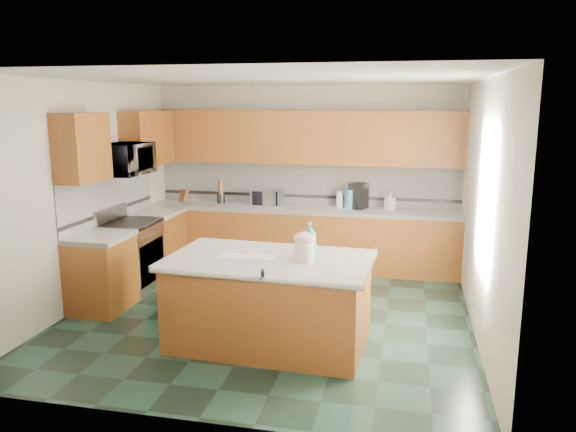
% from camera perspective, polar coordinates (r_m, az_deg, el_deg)
% --- Properties ---
extents(floor, '(4.60, 4.60, 0.00)m').
position_cam_1_polar(floor, '(6.69, -1.92, -9.98)').
color(floor, black).
rests_on(floor, ground).
extents(ceiling, '(4.60, 4.60, 0.00)m').
position_cam_1_polar(ceiling, '(6.23, -2.10, 13.81)').
color(ceiling, white).
rests_on(ceiling, ground).
extents(wall_back, '(4.60, 0.04, 2.70)m').
position_cam_1_polar(wall_back, '(8.56, 1.83, 4.12)').
color(wall_back, beige).
rests_on(wall_back, ground).
extents(wall_front, '(4.60, 0.04, 2.70)m').
position_cam_1_polar(wall_front, '(4.16, -9.92, -3.96)').
color(wall_front, beige).
rests_on(wall_front, ground).
extents(wall_left, '(0.04, 4.60, 2.70)m').
position_cam_1_polar(wall_left, '(7.24, -20.10, 2.07)').
color(wall_left, beige).
rests_on(wall_left, ground).
extents(wall_right, '(0.04, 4.60, 2.70)m').
position_cam_1_polar(wall_right, '(6.18, 19.34, 0.61)').
color(wall_right, beige).
rests_on(wall_right, ground).
extents(back_base_cab, '(4.60, 0.60, 0.86)m').
position_cam_1_polar(back_base_cab, '(8.42, 1.40, -2.38)').
color(back_base_cab, '#4A290C').
rests_on(back_base_cab, ground).
extents(back_countertop, '(4.60, 0.64, 0.06)m').
position_cam_1_polar(back_countertop, '(8.32, 1.41, 0.70)').
color(back_countertop, white).
rests_on(back_countertop, back_base_cab).
extents(back_upper_cab, '(4.60, 0.33, 0.78)m').
position_cam_1_polar(back_upper_cab, '(8.32, 1.62, 7.99)').
color(back_upper_cab, '#4A290C').
rests_on(back_upper_cab, wall_back).
extents(back_backsplash, '(4.60, 0.02, 0.63)m').
position_cam_1_polar(back_backsplash, '(8.54, 1.79, 3.33)').
color(back_backsplash, silver).
rests_on(back_backsplash, back_countertop).
extents(back_accent_band, '(4.60, 0.01, 0.05)m').
position_cam_1_polar(back_accent_band, '(8.57, 1.77, 2.03)').
color(back_accent_band, black).
rests_on(back_accent_band, back_countertop).
extents(left_base_cab_rear, '(0.60, 0.82, 0.86)m').
position_cam_1_polar(left_base_cab_rear, '(8.38, -13.13, -2.75)').
color(left_base_cab_rear, '#4A290C').
rests_on(left_base_cab_rear, ground).
extents(left_counter_rear, '(0.64, 0.82, 0.06)m').
position_cam_1_polar(left_counter_rear, '(8.28, -13.27, 0.34)').
color(left_counter_rear, white).
rests_on(left_counter_rear, left_base_cab_rear).
extents(left_base_cab_front, '(0.60, 0.72, 0.86)m').
position_cam_1_polar(left_base_cab_front, '(7.08, -18.42, -5.67)').
color(left_base_cab_front, '#4A290C').
rests_on(left_base_cab_front, ground).
extents(left_counter_front, '(0.64, 0.72, 0.06)m').
position_cam_1_polar(left_counter_front, '(6.96, -18.66, -2.05)').
color(left_counter_front, white).
rests_on(left_counter_front, left_base_cab_front).
extents(left_backsplash, '(0.02, 2.30, 0.63)m').
position_cam_1_polar(left_backsplash, '(7.71, -17.68, 1.90)').
color(left_backsplash, silver).
rests_on(left_backsplash, wall_left).
extents(left_accent_band, '(0.01, 2.30, 0.05)m').
position_cam_1_polar(left_accent_band, '(7.74, -17.55, 0.47)').
color(left_accent_band, black).
rests_on(left_accent_band, wall_left).
extents(left_upper_cab_rear, '(0.33, 1.09, 0.78)m').
position_cam_1_polar(left_upper_cab_rear, '(8.33, -14.05, 7.66)').
color(left_upper_cab_rear, '#4A290C').
rests_on(left_upper_cab_rear, wall_left).
extents(left_upper_cab_front, '(0.33, 0.72, 0.78)m').
position_cam_1_polar(left_upper_cab_front, '(6.88, -20.20, 6.56)').
color(left_upper_cab_front, '#4A290C').
rests_on(left_upper_cab_front, wall_left).
extents(range_body, '(0.60, 0.76, 0.88)m').
position_cam_1_polar(range_body, '(7.69, -15.64, -4.07)').
color(range_body, '#B7B7BC').
rests_on(range_body, ground).
extents(range_oven_door, '(0.02, 0.68, 0.55)m').
position_cam_1_polar(range_oven_door, '(7.57, -13.68, -4.53)').
color(range_oven_door, black).
rests_on(range_oven_door, range_body).
extents(range_cooktop, '(0.62, 0.78, 0.04)m').
position_cam_1_polar(range_cooktop, '(7.59, -15.83, -0.72)').
color(range_cooktop, black).
rests_on(range_cooktop, range_body).
extents(range_handle, '(0.02, 0.66, 0.02)m').
position_cam_1_polar(range_handle, '(7.47, -13.61, -1.74)').
color(range_handle, '#B7B7BC').
rests_on(range_handle, range_body).
extents(range_backguard, '(0.06, 0.76, 0.18)m').
position_cam_1_polar(range_backguard, '(7.69, -17.59, 0.25)').
color(range_backguard, '#B7B7BC').
rests_on(range_backguard, range_body).
extents(microwave, '(0.50, 0.73, 0.41)m').
position_cam_1_polar(microwave, '(7.46, -16.17, 5.54)').
color(microwave, '#B7B7BC').
rests_on(microwave, wall_left).
extents(island_base, '(1.98, 1.20, 0.86)m').
position_cam_1_polar(island_base, '(5.79, -1.90, -8.91)').
color(island_base, '#4A290C').
rests_on(island_base, ground).
extents(island_top, '(2.09, 1.31, 0.06)m').
position_cam_1_polar(island_top, '(5.64, -1.93, -4.53)').
color(island_top, white).
rests_on(island_top, island_base).
extents(island_bullnose, '(2.03, 0.17, 0.06)m').
position_cam_1_polar(island_bullnose, '(5.09, -3.60, -6.35)').
color(island_bullnose, white).
rests_on(island_bullnose, island_base).
extents(treat_jar, '(0.20, 0.20, 0.19)m').
position_cam_1_polar(treat_jar, '(5.50, 1.62, -3.58)').
color(treat_jar, beige).
rests_on(treat_jar, island_top).
extents(treat_jar_lid, '(0.21, 0.21, 0.13)m').
position_cam_1_polar(treat_jar_lid, '(5.47, 1.63, -2.29)').
color(treat_jar_lid, beige).
rests_on(treat_jar_lid, treat_jar).
extents(treat_jar_knob, '(0.07, 0.02, 0.02)m').
position_cam_1_polar(treat_jar_knob, '(5.46, 1.63, -1.83)').
color(treat_jar_knob, tan).
rests_on(treat_jar_knob, treat_jar_lid).
extents(treat_jar_knob_end_l, '(0.04, 0.04, 0.04)m').
position_cam_1_polar(treat_jar_knob_end_l, '(5.46, 1.29, -1.81)').
color(treat_jar_knob_end_l, tan).
rests_on(treat_jar_knob_end_l, treat_jar_lid).
extents(treat_jar_knob_end_r, '(0.04, 0.04, 0.04)m').
position_cam_1_polar(treat_jar_knob_end_r, '(5.45, 1.98, -1.85)').
color(treat_jar_knob_end_r, tan).
rests_on(treat_jar_knob_end_r, treat_jar_lid).
extents(soap_bottle_island, '(0.16, 0.16, 0.35)m').
position_cam_1_polar(soap_bottle_island, '(5.64, 2.26, -2.39)').
color(soap_bottle_island, teal).
rests_on(soap_bottle_island, island_top).
extents(paper_sheet_a, '(0.30, 0.23, 0.00)m').
position_cam_1_polar(paper_sheet_a, '(5.67, -2.70, -4.12)').
color(paper_sheet_a, white).
rests_on(paper_sheet_a, island_top).
extents(paper_sheet_b, '(0.28, 0.21, 0.00)m').
position_cam_1_polar(paper_sheet_b, '(5.71, -5.60, -4.05)').
color(paper_sheet_b, white).
rests_on(paper_sheet_b, island_top).
extents(clamp_body, '(0.06, 0.10, 0.08)m').
position_cam_1_polar(clamp_body, '(5.07, -2.60, -5.92)').
color(clamp_body, black).
rests_on(clamp_body, island_top).
extents(clamp_handle, '(0.01, 0.06, 0.01)m').
position_cam_1_polar(clamp_handle, '(5.03, -2.76, -6.32)').
color(clamp_handle, black).
rests_on(clamp_handle, island_top).
extents(knife_block, '(0.15, 0.17, 0.21)m').
position_cam_1_polar(knife_block, '(8.89, -10.51, 2.02)').
color(knife_block, '#472814').
rests_on(knife_block, back_countertop).
extents(utensil_crock, '(0.12, 0.12, 0.15)m').
position_cam_1_polar(utensil_crock, '(8.71, -6.83, 1.81)').
color(utensil_crock, black).
rests_on(utensil_crock, back_countertop).
extents(utensil_bundle, '(0.07, 0.07, 0.22)m').
position_cam_1_polar(utensil_bundle, '(8.68, -6.86, 3.01)').
color(utensil_bundle, '#472814').
rests_on(utensil_bundle, utensil_crock).
extents(toaster_oven, '(0.51, 0.44, 0.25)m').
position_cam_1_polar(toaster_oven, '(8.46, -2.14, 1.93)').
color(toaster_oven, '#B7B7BC').
rests_on(toaster_oven, back_countertop).
extents(toaster_oven_door, '(0.39, 0.01, 0.21)m').
position_cam_1_polar(toaster_oven_door, '(8.33, -2.38, 1.78)').
color(toaster_oven_door, black).
rests_on(toaster_oven_door, toaster_oven).
extents(paper_towel, '(0.11, 0.11, 0.24)m').
position_cam_1_polar(paper_towel, '(8.31, 5.26, 1.68)').
color(paper_towel, white).
rests_on(paper_towel, back_countertop).
extents(paper_towel_base, '(0.16, 0.16, 0.01)m').
position_cam_1_polar(paper_towel_base, '(8.33, 5.25, 0.93)').
color(paper_towel_base, '#B7B7BC').
rests_on(paper_towel_base, back_countertop).
extents(water_jug, '(0.17, 0.17, 0.28)m').
position_cam_1_polar(water_jug, '(8.25, 6.37, 1.74)').
color(water_jug, '#4F97CE').
rests_on(water_jug, back_countertop).
extents(water_jug_neck, '(0.08, 0.08, 0.04)m').
position_cam_1_polar(water_jug_neck, '(8.22, 6.39, 2.84)').
color(water_jug_neck, '#4F97CE').
rests_on(water_jug_neck, water_jug).
extents(coffee_maker, '(0.29, 0.30, 0.37)m').
position_cam_1_polar(coffee_maker, '(8.25, 7.16, 2.04)').
color(coffee_maker, black).
rests_on(coffee_maker, back_countertop).
extents(coffee_carafe, '(0.15, 0.15, 0.15)m').
position_cam_1_polar(coffee_carafe, '(8.22, 7.11, 1.23)').
color(coffee_carafe, black).
rests_on(coffee_carafe, back_countertop).
extents(soap_bottle_back, '(0.17, 0.17, 0.26)m').
position_cam_1_polar(soap_bottle_back, '(8.20, 10.31, 1.49)').
color(soap_bottle_back, white).
rests_on(soap_bottle_back, back_countertop).
extents(soap_back_cap, '(0.02, 0.02, 0.03)m').
position_cam_1_polar(soap_back_cap, '(8.18, 10.35, 2.49)').
color(soap_back_cap, red).
rests_on(soap_back_cap, soap_bottle_back).
extents(window_light_proxy, '(0.02, 1.40, 1.10)m').
position_cam_1_polar(window_light_proxy, '(5.95, 19.37, 1.68)').
color(window_light_proxy, white).
rests_on(window_light_proxy, wall_right).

